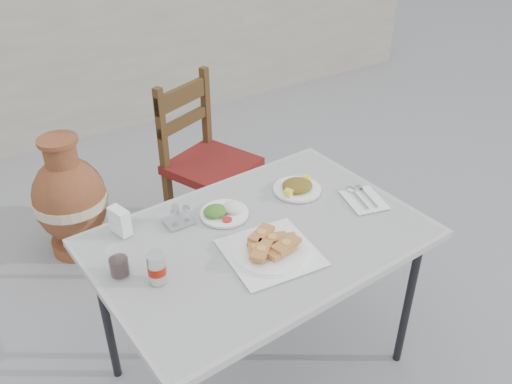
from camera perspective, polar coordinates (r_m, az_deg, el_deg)
ground at (r=2.42m, az=2.67°, el=-15.87°), size 80.00×80.00×0.00m
cafe_table at (r=1.90m, az=0.41°, el=-5.62°), size 1.16×0.82×0.68m
pide_plate at (r=1.78m, az=1.56°, el=-5.74°), size 0.32×0.32×0.06m
salad_rice_plate at (r=1.96m, az=-3.42°, el=-2.02°), size 0.18×0.18×0.04m
salad_chopped_plate at (r=2.10m, az=4.36°, el=0.54°), size 0.19×0.19×0.04m
soda_can at (r=1.68m, az=-10.41°, el=-7.86°), size 0.06×0.06×0.10m
cola_glass at (r=1.74m, az=-14.25°, el=-7.25°), size 0.07×0.07×0.09m
napkin_holder at (r=1.91m, az=-14.13°, el=-2.99°), size 0.06×0.09×0.10m
condiment_caddy at (r=1.93m, az=-8.15°, el=-2.66°), size 0.10×0.08×0.07m
cutlery_napkin at (r=2.09m, az=11.09°, el=-0.59°), size 0.17×0.20×0.01m
chair at (r=2.78m, az=-5.27°, el=3.25°), size 0.50×0.50×0.87m
terracotta_urn at (r=2.89m, az=-18.95°, el=-0.81°), size 0.37×0.37×0.65m
back_wall at (r=4.08m, az=-18.50°, el=13.87°), size 6.00×0.25×1.20m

